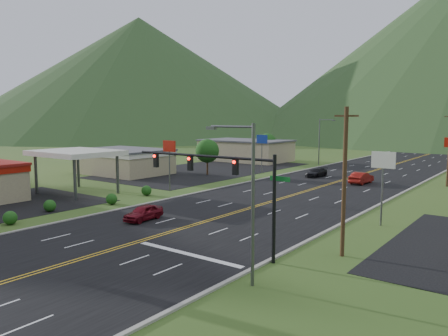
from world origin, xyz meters
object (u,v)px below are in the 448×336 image
Objects in this scene: streetlight_east at (248,193)px; streetlight_west at (321,138)px; car_dark_mid at (316,173)px; car_red_far at (361,178)px; gas_canopy at (76,154)px; traffic_signal at (223,176)px; car_red_near at (143,213)px.

streetlight_east and streetlight_west have the same top height.
car_dark_mid is 0.94× the size of car_red_far.
streetlight_west is 0.90× the size of gas_canopy.
traffic_signal reaches higher than gas_canopy.
gas_canopy reaches higher than car_red_far.
streetlight_west is 1.94× the size of car_dark_mid.
car_red_near is (-15.98, 6.99, -4.48)m from streetlight_east.
streetlight_east is at bearing 104.65° from car_red_far.
car_red_far is (8.10, -2.84, 0.14)m from car_dark_mid.
traffic_signal reaches higher than car_dark_mid.
car_dark_mid is (-11.19, 39.26, -4.66)m from traffic_signal.
car_dark_mid is at bearing 110.17° from streetlight_east.
car_red_far reaches higher than car_dark_mid.
streetlight_east is 46.30m from car_dark_mid.
traffic_signal is 58.88m from streetlight_west.
gas_canopy is at bearing -115.78° from car_dark_mid.
streetlight_east is at bearing -40.39° from traffic_signal.
traffic_signal is 12.56m from car_red_near.
gas_canopy is (-28.48, 8.00, -0.46)m from traffic_signal.
car_dark_mid is at bearing -67.40° from streetlight_west.
gas_canopy reaches higher than car_red_near.
streetlight_east is at bearing -19.88° from gas_canopy.
streetlight_east is 0.90× the size of gas_canopy.
car_red_near is 36.26m from car_dark_mid.
traffic_signal is at bearing -19.50° from car_red_near.
streetlight_west reaches higher than car_red_near.
streetlight_west is (-18.16, 56.00, -0.15)m from traffic_signal.
car_dark_mid is (-15.89, 43.25, -4.51)m from streetlight_east.
streetlight_west is 25.10m from car_red_far.
streetlight_east reaches higher than car_red_near.
streetlight_east reaches higher than car_dark_mid.
car_red_far is at bearing -16.16° from car_dark_mid.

